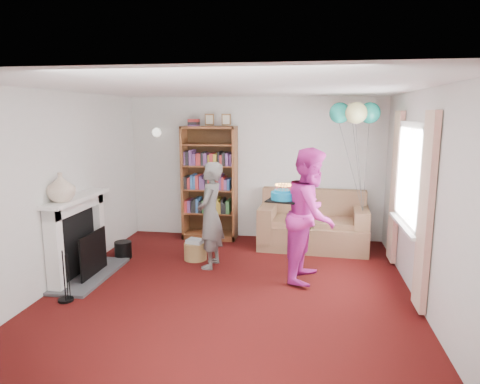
% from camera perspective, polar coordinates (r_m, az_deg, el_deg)
% --- Properties ---
extents(ground, '(5.00, 5.00, 0.00)m').
position_cam_1_polar(ground, '(5.54, -1.29, -13.11)').
color(ground, black).
rests_on(ground, ground).
extents(wall_back, '(4.50, 0.02, 2.50)m').
position_cam_1_polar(wall_back, '(7.63, 1.99, 3.17)').
color(wall_back, silver).
rests_on(wall_back, ground).
extents(wall_left, '(0.02, 5.00, 2.50)m').
position_cam_1_polar(wall_left, '(5.99, -23.13, 0.34)').
color(wall_left, silver).
rests_on(wall_left, ground).
extents(wall_right, '(0.02, 5.00, 2.50)m').
position_cam_1_polar(wall_right, '(5.27, 23.62, -0.98)').
color(wall_right, silver).
rests_on(wall_right, ground).
extents(ceiling, '(4.50, 5.00, 0.01)m').
position_cam_1_polar(ceiling, '(5.09, -1.41, 13.72)').
color(ceiling, white).
rests_on(ceiling, wall_back).
extents(fireplace, '(0.55, 1.80, 1.12)m').
position_cam_1_polar(fireplace, '(6.23, -20.37, -6.09)').
color(fireplace, '#3F3F42').
rests_on(fireplace, ground).
extents(window_bay, '(0.14, 2.02, 2.20)m').
position_cam_1_polar(window_bay, '(5.84, 21.61, -0.27)').
color(window_bay, white).
rests_on(window_bay, ground).
extents(wall_sconce, '(0.16, 0.23, 0.16)m').
position_cam_1_polar(wall_sconce, '(7.83, -11.05, 7.82)').
color(wall_sconce, gold).
rests_on(wall_sconce, ground).
extents(bookcase, '(0.95, 0.42, 2.21)m').
position_cam_1_polar(bookcase, '(7.59, -4.03, 1.04)').
color(bookcase, '#472B14').
rests_on(bookcase, ground).
extents(sofa, '(1.76, 0.93, 0.93)m').
position_cam_1_polar(sofa, '(7.32, 9.73, -4.49)').
color(sofa, brown).
rests_on(sofa, ground).
extents(wicker_basket, '(0.35, 0.35, 0.32)m').
position_cam_1_polar(wicker_basket, '(6.66, -5.98, -7.74)').
color(wicker_basket, olive).
rests_on(wicker_basket, ground).
extents(person_striped, '(0.41, 0.59, 1.54)m').
position_cam_1_polar(person_striped, '(6.17, -3.97, -3.11)').
color(person_striped, black).
rests_on(person_striped, ground).
extents(person_magenta, '(0.84, 0.99, 1.78)m').
position_cam_1_polar(person_magenta, '(5.75, 9.41, -3.01)').
color(person_magenta, '#C42794').
rests_on(person_magenta, ground).
extents(birthday_cake, '(0.40, 0.40, 0.22)m').
position_cam_1_polar(birthday_cake, '(5.72, 5.79, -0.51)').
color(birthday_cake, black).
rests_on(birthday_cake, ground).
extents(balloons, '(0.76, 0.76, 1.70)m').
position_cam_1_polar(balloons, '(6.80, 15.04, 10.14)').
color(balloons, '#3F3F3F').
rests_on(balloons, ground).
extents(mantel_vase, '(0.43, 0.43, 0.36)m').
position_cam_1_polar(mantel_vase, '(5.79, -22.77, 0.60)').
color(mantel_vase, beige).
rests_on(mantel_vase, fireplace).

